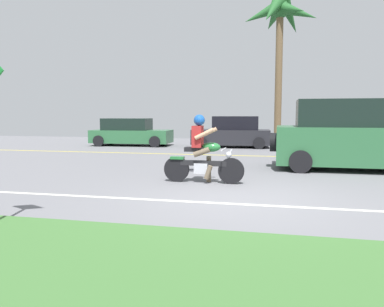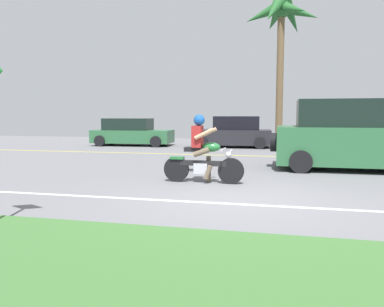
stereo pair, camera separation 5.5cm
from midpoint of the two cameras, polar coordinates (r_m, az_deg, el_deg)
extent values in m
cube|color=slate|center=(10.49, 8.59, -3.36)|extent=(56.00, 30.00, 0.04)
cube|color=#3D6B33|center=(3.69, -0.66, -20.13)|extent=(56.00, 3.80, 0.06)
cube|color=silver|center=(7.19, 6.47, -7.39)|extent=(50.40, 0.12, 0.01)
cube|color=yellow|center=(15.38, 10.05, -0.37)|extent=(50.40, 0.12, 0.01)
cylinder|color=black|center=(9.16, 5.93, -2.58)|extent=(0.62, 0.10, 0.62)
cylinder|color=black|center=(9.43, -2.15, -2.31)|extent=(0.62, 0.10, 0.62)
cylinder|color=#B7BAC1|center=(9.14, 5.31, -0.98)|extent=(0.28, 0.05, 0.54)
cube|color=black|center=(9.25, 1.84, -1.44)|extent=(1.12, 0.11, 0.12)
cube|color=#B7BAC1|center=(9.28, 1.52, -2.19)|extent=(0.33, 0.21, 0.25)
ellipsoid|color=#236B33|center=(9.17, 2.98, 0.95)|extent=(0.45, 0.25, 0.23)
cube|color=black|center=(9.26, 0.60, 0.62)|extent=(0.50, 0.23, 0.10)
cube|color=#236B33|center=(9.39, -2.03, -0.64)|extent=(0.33, 0.17, 0.06)
cylinder|color=#B7BAC1|center=(9.13, 4.81, 0.62)|extent=(0.04, 0.64, 0.04)
sphere|color=#B7BAC1|center=(9.12, 5.57, -0.17)|extent=(0.14, 0.14, 0.14)
cylinder|color=#B7BAC1|center=(9.46, 0.28, -2.47)|extent=(0.51, 0.08, 0.07)
cube|color=maroon|center=(9.22, 0.97, 2.52)|extent=(0.23, 0.33, 0.51)
sphere|color=#194C9E|center=(9.20, 1.23, 4.94)|extent=(0.27, 0.27, 0.27)
cylinder|color=brown|center=(9.12, 1.58, 0.21)|extent=(0.41, 0.14, 0.26)
cylinder|color=brown|center=(9.32, 1.85, 0.33)|extent=(0.41, 0.14, 0.26)
cylinder|color=brown|center=(9.39, 2.63, -2.31)|extent=(0.11, 0.11, 0.63)
cylinder|color=brown|center=(9.13, 2.56, -2.78)|extent=(0.21, 0.12, 0.35)
cylinder|color=tan|center=(8.97, 1.97, 2.91)|extent=(0.47, 0.10, 0.29)
cylinder|color=tan|center=(9.38, 2.48, 3.04)|extent=(0.47, 0.10, 0.29)
cube|color=#2D663D|center=(12.37, 23.78, 1.08)|extent=(4.83, 2.02, 1.10)
cube|color=black|center=(12.32, 23.52, 5.48)|extent=(3.48, 1.73, 0.79)
cylinder|color=black|center=(11.22, 15.87, -1.16)|extent=(0.64, 0.22, 0.64)
cylinder|color=black|center=(13.21, 15.50, -0.12)|extent=(0.64, 0.22, 0.64)
cylinder|color=black|center=(12.16, 12.08, 1.64)|extent=(0.20, 0.58, 0.58)
cube|color=#2D663D|center=(20.44, -8.65, 2.52)|extent=(4.17, 1.85, 0.66)
cube|color=black|center=(20.49, -9.33, 4.29)|extent=(2.44, 1.54, 0.61)
cylinder|color=black|center=(20.21, -13.38, 1.82)|extent=(0.57, 0.20, 0.56)
cylinder|color=black|center=(19.21, -5.29, 1.75)|extent=(0.57, 0.20, 0.56)
cylinder|color=black|center=(21.75, -11.60, 2.13)|extent=(0.57, 0.20, 0.56)
cylinder|color=black|center=(20.82, -4.04, 2.08)|extent=(0.57, 0.20, 0.56)
cube|color=#232328|center=(19.33, 5.97, 2.46)|extent=(3.92, 2.05, 0.72)
cube|color=black|center=(19.29, 6.67, 4.50)|extent=(2.31, 1.69, 0.66)
cylinder|color=black|center=(20.21, 9.97, 1.89)|extent=(0.57, 0.22, 0.56)
cylinder|color=black|center=(20.35, 2.25, 2.00)|extent=(0.57, 0.22, 0.56)
cylinder|color=black|center=(18.43, 10.06, 1.51)|extent=(0.57, 0.22, 0.56)
cylinder|color=black|center=(18.58, 1.60, 1.64)|extent=(0.57, 0.22, 0.56)
cube|color=#8C939E|center=(20.04, 20.39, 2.37)|extent=(3.98, 1.71, 0.80)
cube|color=#2D2F36|center=(20.05, 21.14, 4.55)|extent=(2.32, 1.45, 0.74)
cylinder|color=black|center=(21.12, 23.87, 1.64)|extent=(0.56, 0.19, 0.56)
cylinder|color=black|center=(20.72, 16.15, 1.84)|extent=(0.56, 0.19, 0.56)
cylinder|color=black|center=(19.52, 24.84, 1.30)|extent=(0.56, 0.19, 0.56)
cylinder|color=black|center=(19.09, 16.49, 1.51)|extent=(0.56, 0.19, 0.56)
cylinder|color=brown|center=(23.67, 12.90, 11.01)|extent=(0.41, 0.41, 7.67)
sphere|color=#235B28|center=(24.33, 13.12, 20.04)|extent=(1.06, 1.06, 1.06)
cone|color=#235B28|center=(24.25, 15.61, 19.42)|extent=(2.39, 0.87, 1.51)
cone|color=#235B28|center=(25.07, 14.49, 18.99)|extent=(1.83, 2.15, 2.21)
cone|color=#235B28|center=(25.18, 12.23, 18.98)|extent=(1.60, 2.48, 1.69)
cone|color=#235B28|center=(24.15, 10.61, 19.59)|extent=(2.45, 1.15, 1.63)
cone|color=#235B28|center=(23.38, 12.06, 20.02)|extent=(1.62, 2.35, 2.05)
cone|color=#235B28|center=(23.50, 14.67, 19.89)|extent=(2.06, 2.37, 1.41)
camera|label=1|loc=(0.03, -89.85, 0.02)|focal=36.18mm
camera|label=2|loc=(0.03, 90.15, -0.02)|focal=36.18mm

